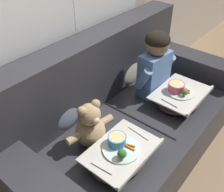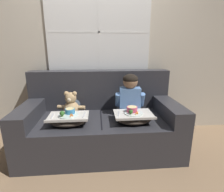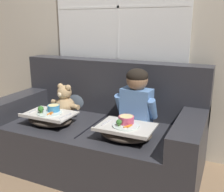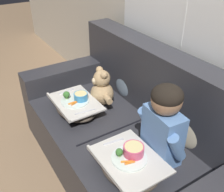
{
  "view_description": "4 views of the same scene",
  "coord_description": "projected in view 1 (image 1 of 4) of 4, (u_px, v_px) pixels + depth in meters",
  "views": [
    {
      "loc": [
        -1.25,
        -0.84,
        1.78
      ],
      "look_at": [
        -0.09,
        0.12,
        0.65
      ],
      "focal_mm": 42.0,
      "sensor_mm": 36.0,
      "label": 1
    },
    {
      "loc": [
        -0.04,
        -2.12,
        1.32
      ],
      "look_at": [
        0.14,
        0.02,
        0.73
      ],
      "focal_mm": 28.0,
      "sensor_mm": 36.0,
      "label": 2
    },
    {
      "loc": [
        1.1,
        -2.06,
        1.37
      ],
      "look_at": [
        0.13,
        0.09,
        0.72
      ],
      "focal_mm": 42.0,
      "sensor_mm": 36.0,
      "label": 3
    },
    {
      "loc": [
        1.31,
        -0.9,
        1.73
      ],
      "look_at": [
        -0.13,
        0.0,
        0.68
      ],
      "focal_mm": 42.0,
      "sensor_mm": 36.0,
      "label": 4
    }
  ],
  "objects": [
    {
      "name": "teddy_bear",
      "position": [
        91.0,
        127.0,
        1.7
      ],
      "size": [
        0.36,
        0.26,
        0.34
      ],
      "color": "tan",
      "rests_on": "couch"
    },
    {
      "name": "lap_tray_teddy",
      "position": [
        121.0,
        154.0,
        1.62
      ],
      "size": [
        0.46,
        0.32,
        0.19
      ],
      "color": "#473D33",
      "rests_on": "teddy_bear"
    },
    {
      "name": "throw_pillow_behind_child",
      "position": [
        130.0,
        66.0,
        2.29
      ],
      "size": [
        0.33,
        0.16,
        0.35
      ],
      "color": "#C1B293",
      "rests_on": "couch"
    },
    {
      "name": "throw_pillow_behind_teddy",
      "position": [
        64.0,
        110.0,
        1.81
      ],
      "size": [
        0.3,
        0.15,
        0.31
      ],
      "color": "slate",
      "rests_on": "couch"
    },
    {
      "name": "child_figure",
      "position": [
        155.0,
        61.0,
        2.08
      ],
      "size": [
        0.39,
        0.2,
        0.55
      ],
      "color": "#5B84BC",
      "rests_on": "couch"
    },
    {
      "name": "lap_tray_child",
      "position": [
        180.0,
        97.0,
        2.09
      ],
      "size": [
        0.46,
        0.35,
        0.18
      ],
      "color": "#473D33",
      "rests_on": "child_figure"
    },
    {
      "name": "ground_plane",
      "position": [
        129.0,
        156.0,
        2.26
      ],
      "size": [
        14.0,
        14.0,
        0.0
      ],
      "primitive_type": "plane",
      "color": "#8E7051"
    },
    {
      "name": "couch",
      "position": [
        123.0,
        123.0,
        2.09
      ],
      "size": [
        1.97,
        0.97,
        1.01
      ],
      "color": "#2D2D33",
      "rests_on": "ground_plane"
    }
  ]
}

